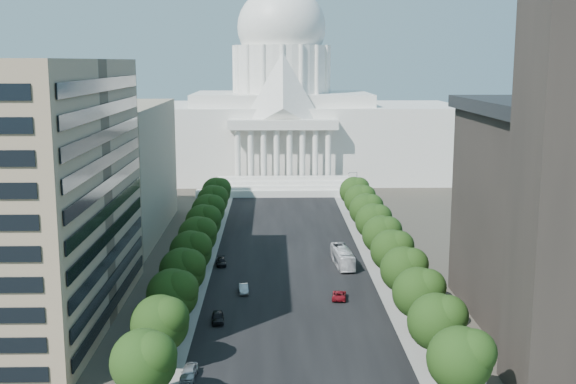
{
  "coord_description": "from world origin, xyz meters",
  "views": [
    {
      "loc": [
        -3.31,
        -65.1,
        39.65
      ],
      "look_at": [
        -0.26,
        74.26,
        14.35
      ],
      "focal_mm": 45.0,
      "sensor_mm": 36.0,
      "label": 1
    }
  ],
  "objects": [
    {
      "name": "car_red",
      "position": [
        7.91,
        51.51,
        0.69
      ],
      "size": [
        2.88,
        5.22,
        1.38
      ],
      "primitive_type": "imported",
      "rotation": [
        0.0,
        0.0,
        3.02
      ],
      "color": "maroon",
      "rests_on": "ground"
    },
    {
      "name": "tree_r_g",
      "position": [
        18.34,
        83.81,
        6.45
      ],
      "size": [
        7.79,
        7.6,
        9.97
      ],
      "color": "#33261C",
      "rests_on": "ground"
    },
    {
      "name": "car_dark_b",
      "position": [
        -13.5,
        72.47,
        0.68
      ],
      "size": [
        2.45,
        4.89,
        1.36
      ],
      "primitive_type": "imported",
      "rotation": [
        0.0,
        0.0,
        0.12
      ],
      "color": "black",
      "rests_on": "ground"
    },
    {
      "name": "tree_r_i",
      "position": [
        18.34,
        107.81,
        6.45
      ],
      "size": [
        7.79,
        7.6,
        9.97
      ],
      "color": "#33261C",
      "rests_on": "ground"
    },
    {
      "name": "tree_r_c",
      "position": [
        18.34,
        35.81,
        6.45
      ],
      "size": [
        7.79,
        7.6,
        9.97
      ],
      "color": "#33261C",
      "rests_on": "ground"
    },
    {
      "name": "streetlight_b",
      "position": [
        19.9,
        35.0,
        5.82
      ],
      "size": [
        2.61,
        0.44,
        9.0
      ],
      "color": "gray",
      "rests_on": "ground"
    },
    {
      "name": "capitol",
      "position": [
        0.0,
        184.89,
        20.01
      ],
      "size": [
        120.0,
        56.0,
        73.0
      ],
      "color": "white",
      "rests_on": "ground"
    },
    {
      "name": "tree_l_i",
      "position": [
        -17.66,
        107.81,
        6.45
      ],
      "size": [
        7.79,
        7.6,
        9.97
      ],
      "color": "#33261C",
      "rests_on": "ground"
    },
    {
      "name": "tree_r_b",
      "position": [
        18.34,
        23.81,
        6.45
      ],
      "size": [
        7.79,
        7.6,
        9.97
      ],
      "color": "#33261C",
      "rests_on": "ground"
    },
    {
      "name": "streetlight_a",
      "position": [
        19.9,
        10.0,
        5.82
      ],
      "size": [
        2.61,
        0.44,
        9.0
      ],
      "color": "gray",
      "rests_on": "ground"
    },
    {
      "name": "tree_l_d",
      "position": [
        -17.66,
        47.81,
        6.45
      ],
      "size": [
        7.79,
        7.6,
        9.97
      ],
      "color": "#33261C",
      "rests_on": "ground"
    },
    {
      "name": "tree_l_a",
      "position": [
        -17.66,
        11.81,
        6.45
      ],
      "size": [
        7.79,
        7.6,
        9.97
      ],
      "color": "#33261C",
      "rests_on": "ground"
    },
    {
      "name": "sidewalk_right",
      "position": [
        19.0,
        90.0,
        0.0
      ],
      "size": [
        8.0,
        260.0,
        0.02
      ],
      "primitive_type": "cube",
      "color": "gray",
      "rests_on": "ground"
    },
    {
      "name": "tree_r_h",
      "position": [
        18.34,
        95.81,
        6.45
      ],
      "size": [
        7.79,
        7.6,
        9.97
      ],
      "color": "#33261C",
      "rests_on": "ground"
    },
    {
      "name": "streetlight_f",
      "position": [
        19.9,
        135.0,
        5.82
      ],
      "size": [
        2.61,
        0.44,
        9.0
      ],
      "color": "gray",
      "rests_on": "ground"
    },
    {
      "name": "tree_r_d",
      "position": [
        18.34,
        47.81,
        6.45
      ],
      "size": [
        7.79,
        7.6,
        9.97
      ],
      "color": "#33261C",
      "rests_on": "ground"
    },
    {
      "name": "streetlight_e",
      "position": [
        19.9,
        110.0,
        5.82
      ],
      "size": [
        2.61,
        0.44,
        9.0
      ],
      "color": "gray",
      "rests_on": "ground"
    },
    {
      "name": "car_silver",
      "position": [
        -8.41,
        55.3,
        0.73
      ],
      "size": [
        1.95,
        4.55,
        1.46
      ],
      "primitive_type": "imported",
      "rotation": [
        0.0,
        0.0,
        0.09
      ],
      "color": "#A3A5AB",
      "rests_on": "ground"
    },
    {
      "name": "city_bus",
      "position": [
        10.44,
        71.81,
        1.75
      ],
      "size": [
        3.93,
        12.73,
        3.49
      ],
      "primitive_type": "imported",
      "rotation": [
        0.0,
        0.0,
        0.08
      ],
      "color": "silver",
      "rests_on": "ground"
    },
    {
      "name": "tree_l_e",
      "position": [
        -17.66,
        59.81,
        6.45
      ],
      "size": [
        7.79,
        7.6,
        9.97
      ],
      "color": "#33261C",
      "rests_on": "ground"
    },
    {
      "name": "tree_l_j",
      "position": [
        -17.66,
        119.81,
        6.45
      ],
      "size": [
        7.79,
        7.6,
        9.97
      ],
      "color": "#33261C",
      "rests_on": "ground"
    },
    {
      "name": "streetlight_c",
      "position": [
        19.9,
        60.0,
        5.82
      ],
      "size": [
        2.61,
        0.44,
        9.0
      ],
      "color": "gray",
      "rests_on": "ground"
    },
    {
      "name": "tree_r_e",
      "position": [
        18.34,
        59.81,
        6.45
      ],
      "size": [
        7.79,
        7.6,
        9.97
      ],
      "color": "#33261C",
      "rests_on": "ground"
    },
    {
      "name": "sidewalk_left",
      "position": [
        -19.0,
        90.0,
        0.0
      ],
      "size": [
        8.0,
        260.0,
        0.02
      ],
      "primitive_type": "cube",
      "color": "gray",
      "rests_on": "ground"
    },
    {
      "name": "tree_l_b",
      "position": [
        -17.66,
        23.81,
        6.45
      ],
      "size": [
        7.79,
        7.6,
        9.97
      ],
      "color": "#33261C",
      "rests_on": "ground"
    },
    {
      "name": "tree_l_h",
      "position": [
        -17.66,
        95.81,
        6.45
      ],
      "size": [
        7.79,
        7.6,
        9.97
      ],
      "color": "#33261C",
      "rests_on": "ground"
    },
    {
      "name": "tree_r_f",
      "position": [
        18.34,
        71.81,
        6.45
      ],
      "size": [
        7.79,
        7.6,
        9.97
      ],
      "color": "#33261C",
      "rests_on": "ground"
    },
    {
      "name": "office_block_left_far",
      "position": [
        -48.0,
        100.0,
        15.0
      ],
      "size": [
        38.0,
        52.0,
        30.0
      ],
      "primitive_type": "cube",
      "color": "gray",
      "rests_on": "ground"
    },
    {
      "name": "car_parked",
      "position": [
        -14.0,
        21.06,
        0.8
      ],
      "size": [
        2.19,
        4.83,
        1.61
      ],
      "primitive_type": "imported",
      "rotation": [
        0.0,
        0.0,
        -0.06
      ],
      "color": "#9A9DA2",
      "rests_on": "ground"
    },
    {
      "name": "tree_r_j",
      "position": [
        18.34,
        119.81,
        6.45
      ],
      "size": [
        7.79,
        7.6,
        9.97
      ],
      "color": "#33261C",
      "rests_on": "ground"
    },
    {
      "name": "tree_l_g",
      "position": [
        -17.66,
        83.81,
        6.45
      ],
      "size": [
        7.79,
        7.6,
        9.97
      ],
      "color": "#33261C",
      "rests_on": "ground"
    },
    {
      "name": "tree_l_f",
      "position": [
        -17.66,
        71.81,
        6.45
      ],
      "size": [
        7.79,
        7.6,
        9.97
      ],
      "color": "#33261C",
      "rests_on": "ground"
    },
    {
      "name": "car_dark_a",
      "position": [
        -11.85,
        40.94,
        0.78
      ],
      "size": [
        2.17,
        4.69,
        1.56
      ],
      "primitive_type": "imported",
      "rotation": [
        0.0,
        0.0,
        0.07
      ],
      "color": "black",
      "rests_on": "ground"
    },
    {
      "name": "streetlight_d",
      "position": [
        19.9,
        85.0,
        5.82
      ],
      "size": [
        2.61,
        0.44,
        9.0
      ],
      "color": "gray",
      "rests_on": "ground"
    },
    {
      "name": "road_asphalt",
      "position": [
        0.0,
        90.0,
        0.0
      ],
      "size": [
        30.0,
        260.0,
        0.01
      ],
      "primitive_type": "cube",
      "color": "black",
      "rests_on": "ground"
    },
    {
      "name": "tree_l_c",
      "position": [
        -17.66,
        35.81,
        6.45
      ],
      "size": [
        7.79,
        7.6,
        9.97
      ],
      "color": "#33261C",
      "rests_on": "ground"
    },
    {
      "name": "tree_r_a",
      "position": [
        18.34,
        11.81,
        6.45
      ],
      "size": [
        7.79,
        7.6,
        9.97
      ],
      "color": "#33261C",
      "rests_on": "ground"
    }
  ]
}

